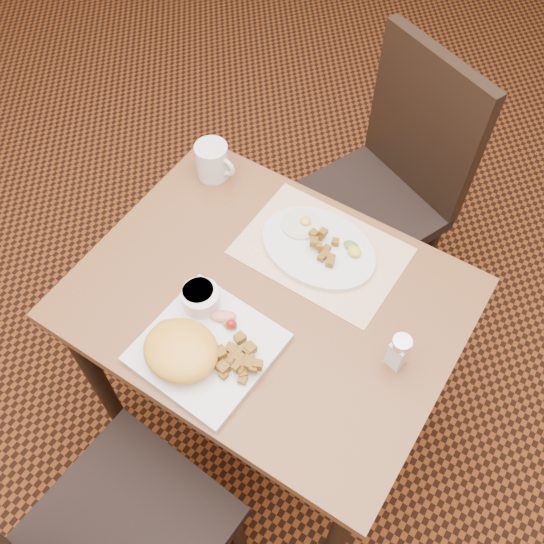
{
  "coord_description": "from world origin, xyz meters",
  "views": [
    {
      "loc": [
        0.42,
        -0.63,
        1.99
      ],
      "look_at": [
        -0.0,
        0.03,
        0.82
      ],
      "focal_mm": 40.0,
      "sensor_mm": 36.0,
      "label": 1
    }
  ],
  "objects_px": {
    "plate_square": "(207,348)",
    "salt_shaker": "(399,351)",
    "table": "(268,319)",
    "plate_oval": "(318,248)",
    "coffee_mug": "(213,161)",
    "chair_far": "(386,181)"
  },
  "relations": [
    {
      "from": "plate_square",
      "to": "salt_shaker",
      "type": "bearing_deg",
      "value": 28.75
    },
    {
      "from": "plate_square",
      "to": "salt_shaker",
      "type": "distance_m",
      "value": 0.42
    },
    {
      "from": "plate_oval",
      "to": "salt_shaker",
      "type": "xyz_separation_m",
      "value": [
        0.3,
        -0.17,
        0.04
      ]
    },
    {
      "from": "table",
      "to": "salt_shaker",
      "type": "xyz_separation_m",
      "value": [
        0.33,
        0.01,
        0.16
      ]
    },
    {
      "from": "chair_far",
      "to": "plate_square",
      "type": "height_order",
      "value": "chair_far"
    },
    {
      "from": "table",
      "to": "plate_square",
      "type": "xyz_separation_m",
      "value": [
        -0.04,
        -0.19,
        0.12
      ]
    },
    {
      "from": "table",
      "to": "chair_far",
      "type": "distance_m",
      "value": 0.68
    },
    {
      "from": "coffee_mug",
      "to": "chair_far",
      "type": "bearing_deg",
      "value": 50.23
    },
    {
      "from": "salt_shaker",
      "to": "coffee_mug",
      "type": "xyz_separation_m",
      "value": [
        -0.67,
        0.24,
        -0.0
      ]
    },
    {
      "from": "plate_square",
      "to": "coffee_mug",
      "type": "distance_m",
      "value": 0.54
    },
    {
      "from": "table",
      "to": "salt_shaker",
      "type": "relative_size",
      "value": 9.0
    },
    {
      "from": "plate_square",
      "to": "plate_oval",
      "type": "xyz_separation_m",
      "value": [
        0.07,
        0.38,
        0.0
      ]
    },
    {
      "from": "chair_far",
      "to": "plate_oval",
      "type": "bearing_deg",
      "value": 115.07
    },
    {
      "from": "table",
      "to": "coffee_mug",
      "type": "distance_m",
      "value": 0.45
    },
    {
      "from": "plate_square",
      "to": "plate_oval",
      "type": "distance_m",
      "value": 0.38
    },
    {
      "from": "table",
      "to": "salt_shaker",
      "type": "height_order",
      "value": "salt_shaker"
    },
    {
      "from": "plate_square",
      "to": "table",
      "type": "bearing_deg",
      "value": 78.92
    },
    {
      "from": "chair_far",
      "to": "salt_shaker",
      "type": "xyz_separation_m",
      "value": [
        0.32,
        -0.67,
        0.26
      ]
    },
    {
      "from": "table",
      "to": "coffee_mug",
      "type": "height_order",
      "value": "coffee_mug"
    },
    {
      "from": "table",
      "to": "plate_square",
      "type": "distance_m",
      "value": 0.23
    },
    {
      "from": "chair_far",
      "to": "plate_square",
      "type": "bearing_deg",
      "value": 109.45
    },
    {
      "from": "coffee_mug",
      "to": "salt_shaker",
      "type": "bearing_deg",
      "value": -19.81
    }
  ]
}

